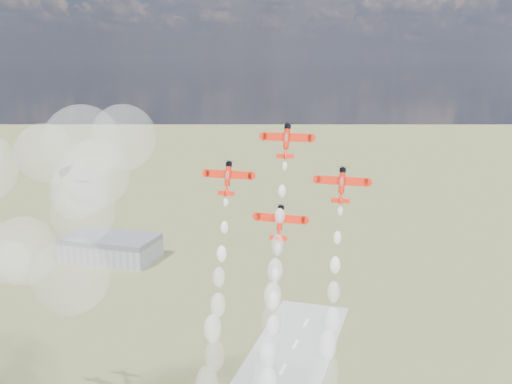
{
  "coord_description": "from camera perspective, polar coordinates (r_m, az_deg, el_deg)",
  "views": [
    {
      "loc": [
        45.86,
        -98.58,
        108.2
      ],
      "look_at": [
        10.3,
        21.46,
        80.16
      ],
      "focal_mm": 42.0,
      "sensor_mm": 36.0,
      "label": 1
    }
  ],
  "objects": [
    {
      "name": "hangar",
      "position": [
        339.8,
        -13.66,
        -5.16
      ],
      "size": [
        50.0,
        28.0,
        13.0
      ],
      "color": "gray",
      "rests_on": "ground"
    },
    {
      "name": "drifted_smoke_cloud",
      "position": [
        158.34,
        -18.91,
        -0.72
      ],
      "size": [
        54.74,
        40.06,
        58.39
      ],
      "color": "white",
      "rests_on": "ground"
    },
    {
      "name": "smoke_trail_left",
      "position": [
        132.27,
        -4.27,
        -16.21
      ],
      "size": [
        5.63,
        15.91,
        45.13
      ],
      "color": "white",
      "rests_on": "plane_left"
    },
    {
      "name": "plane_lead",
      "position": [
        127.2,
        2.92,
        4.94
      ],
      "size": [
        10.53,
        4.32,
        7.32
      ],
      "rotation": [
        1.27,
        0.0,
        0.0
      ],
      "color": "red",
      "rests_on": "ground"
    },
    {
      "name": "smoke_trail_lead",
      "position": [
        127.5,
        1.31,
        -13.2
      ],
      "size": [
        5.14,
        15.55,
        45.16
      ],
      "color": "white",
      "rests_on": "plane_lead"
    },
    {
      "name": "smoke_trail_right",
      "position": [
        126.72,
        6.69,
        -17.6
      ],
      "size": [
        5.48,
        15.53,
        44.82
      ],
      "color": "white",
      "rests_on": "plane_right"
    },
    {
      "name": "plane_left",
      "position": [
        129.57,
        -2.71,
        1.38
      ],
      "size": [
        10.53,
        4.32,
        7.32
      ],
      "rotation": [
        1.27,
        0.0,
        0.0
      ],
      "color": "red",
      "rests_on": "ground"
    },
    {
      "name": "plane_slot",
      "position": [
        125.62,
        2.29,
        -2.85
      ],
      "size": [
        10.53,
        4.32,
        7.32
      ],
      "rotation": [
        1.27,
        0.0,
        0.0
      ],
      "color": "red",
      "rests_on": "ground"
    },
    {
      "name": "plane_right",
      "position": [
        123.81,
        8.17,
        0.74
      ],
      "size": [
        10.53,
        4.32,
        7.32
      ],
      "rotation": [
        1.27,
        0.0,
        0.0
      ],
      "color": "red",
      "rests_on": "ground"
    }
  ]
}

